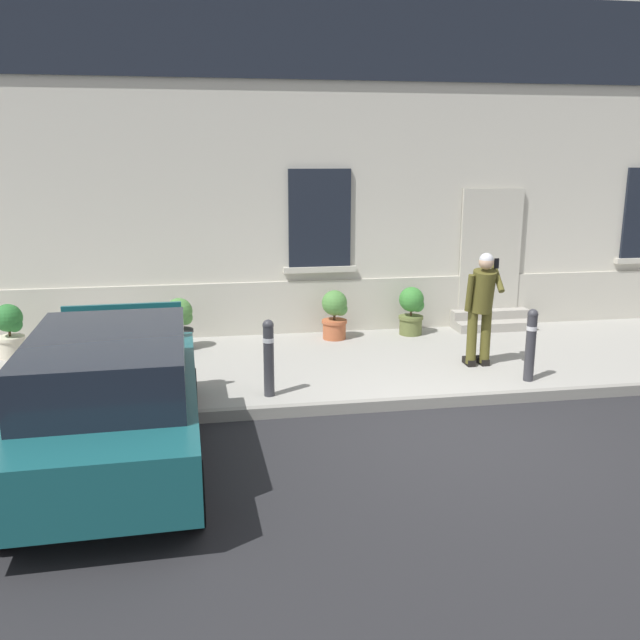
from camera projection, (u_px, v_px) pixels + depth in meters
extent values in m
plane|color=#232326|center=(453.00, 435.00, 8.20)|extent=(80.00, 80.00, 0.00)
cube|color=#99968E|center=(391.00, 362.00, 10.86)|extent=(24.00, 3.60, 0.15)
cube|color=gray|center=(428.00, 402.00, 9.08)|extent=(24.00, 0.12, 0.15)
cube|color=beige|center=(359.00, 128.00, 12.39)|extent=(24.00, 1.40, 7.50)
cube|color=#BCB7A8|center=(365.00, 308.00, 12.45)|extent=(24.00, 0.08, 1.10)
cube|color=#1E472D|center=(490.00, 253.00, 12.60)|extent=(1.00, 0.08, 2.10)
cube|color=#BCB7A8|center=(491.00, 250.00, 12.57)|extent=(1.16, 0.06, 2.24)
cube|color=black|center=(320.00, 218.00, 11.92)|extent=(1.10, 0.06, 1.70)
cube|color=#BCB7A8|center=(320.00, 269.00, 12.10)|extent=(1.30, 0.12, 0.10)
cube|color=black|center=(370.00, 36.00, 11.35)|extent=(16.80, 0.06, 1.40)
cube|color=#9E998E|center=(496.00, 326.00, 12.48)|extent=(1.46, 0.32, 0.16)
cube|color=#9E998E|center=(489.00, 318.00, 12.76)|extent=(1.46, 0.32, 0.32)
cube|color=#165156|center=(114.00, 412.00, 7.26)|extent=(1.86, 4.05, 0.64)
cube|color=black|center=(108.00, 362.00, 6.97)|extent=(1.60, 2.44, 0.56)
cube|color=black|center=(129.00, 373.00, 9.23)|extent=(1.66, 0.14, 0.20)
cube|color=yellow|center=(128.00, 361.00, 9.19)|extent=(0.52, 0.03, 0.12)
cube|color=#B21414|center=(67.00, 345.00, 8.98)|extent=(0.16, 0.04, 0.18)
cube|color=#B21414|center=(184.00, 339.00, 9.26)|extent=(0.16, 0.04, 0.18)
cube|color=#165156|center=(123.00, 327.00, 8.81)|extent=(1.49, 0.10, 0.60)
cylinder|color=black|center=(5.00, 512.00, 5.85)|extent=(0.22, 0.61, 0.60)
cylinder|color=black|center=(193.00, 494.00, 6.15)|extent=(0.22, 0.61, 0.60)
cylinder|color=black|center=(60.00, 400.00, 8.51)|extent=(0.22, 0.61, 0.60)
cylinder|color=black|center=(189.00, 392.00, 8.82)|extent=(0.22, 0.61, 0.60)
cylinder|color=#333338|center=(530.00, 348.00, 9.61)|extent=(0.14, 0.14, 0.95)
sphere|color=#333338|center=(533.00, 314.00, 9.49)|extent=(0.15, 0.15, 0.15)
cylinder|color=silver|center=(532.00, 328.00, 9.54)|extent=(0.15, 0.15, 0.06)
cylinder|color=#333338|center=(269.00, 362.00, 9.00)|extent=(0.14, 0.14, 0.95)
sphere|color=#333338|center=(268.00, 325.00, 8.88)|extent=(0.15, 0.15, 0.15)
cylinder|color=silver|center=(268.00, 340.00, 8.93)|extent=(0.15, 0.15, 0.06)
cylinder|color=#514C1E|center=(472.00, 337.00, 10.30)|extent=(0.15, 0.15, 0.82)
cube|color=black|center=(469.00, 361.00, 10.45)|extent=(0.12, 0.28, 0.10)
cylinder|color=#514C1E|center=(486.00, 337.00, 10.33)|extent=(0.15, 0.15, 0.82)
cube|color=black|center=(482.00, 361.00, 10.48)|extent=(0.12, 0.28, 0.10)
cylinder|color=#514C1E|center=(483.00, 291.00, 10.10)|extent=(0.34, 0.43, 0.67)
sphere|color=tan|center=(486.00, 262.00, 9.92)|extent=(0.22, 0.22, 0.22)
sphere|color=silver|center=(486.00, 260.00, 9.92)|extent=(0.21, 0.21, 0.21)
cylinder|color=#514C1E|center=(470.00, 293.00, 10.03)|extent=(0.09, 0.18, 0.57)
cylinder|color=#514C1E|center=(497.00, 277.00, 10.04)|extent=(0.09, 0.42, 0.41)
cube|color=black|center=(496.00, 263.00, 9.94)|extent=(0.07, 0.02, 0.15)
cylinder|color=beige|center=(11.00, 347.00, 10.81)|extent=(0.40, 0.40, 0.34)
cylinder|color=beige|center=(10.00, 338.00, 10.78)|extent=(0.44, 0.44, 0.05)
cylinder|color=#47331E|center=(9.00, 329.00, 10.74)|extent=(0.04, 0.04, 0.24)
sphere|color=#286B2D|center=(8.00, 318.00, 10.70)|extent=(0.44, 0.44, 0.44)
sphere|color=#286B2D|center=(15.00, 325.00, 10.69)|extent=(0.24, 0.24, 0.24)
cylinder|color=#2D2D30|center=(180.00, 339.00, 11.26)|extent=(0.40, 0.40, 0.34)
cylinder|color=#2D2D30|center=(180.00, 331.00, 11.22)|extent=(0.44, 0.44, 0.05)
cylinder|color=#47331E|center=(179.00, 322.00, 11.19)|extent=(0.04, 0.04, 0.24)
sphere|color=#4C843D|center=(179.00, 311.00, 11.15)|extent=(0.44, 0.44, 0.44)
sphere|color=#4C843D|center=(185.00, 318.00, 11.14)|extent=(0.24, 0.24, 0.24)
cylinder|color=#B25B38|center=(334.00, 329.00, 11.90)|extent=(0.40, 0.40, 0.34)
cylinder|color=#B25B38|center=(334.00, 321.00, 11.86)|extent=(0.44, 0.44, 0.05)
cylinder|color=#47331E|center=(334.00, 313.00, 11.83)|extent=(0.04, 0.04, 0.24)
sphere|color=#4C843D|center=(334.00, 303.00, 11.79)|extent=(0.44, 0.44, 0.44)
sphere|color=#4C843D|center=(341.00, 309.00, 11.78)|extent=(0.24, 0.24, 0.24)
cylinder|color=#606B38|center=(411.00, 325.00, 12.19)|extent=(0.40, 0.40, 0.34)
cylinder|color=#606B38|center=(411.00, 317.00, 12.15)|extent=(0.44, 0.44, 0.05)
cylinder|color=#47331E|center=(411.00, 309.00, 12.12)|extent=(0.04, 0.04, 0.24)
sphere|color=#387F33|center=(411.00, 299.00, 12.07)|extent=(0.44, 0.44, 0.44)
sphere|color=#387F33|center=(418.00, 305.00, 12.07)|extent=(0.24, 0.24, 0.24)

